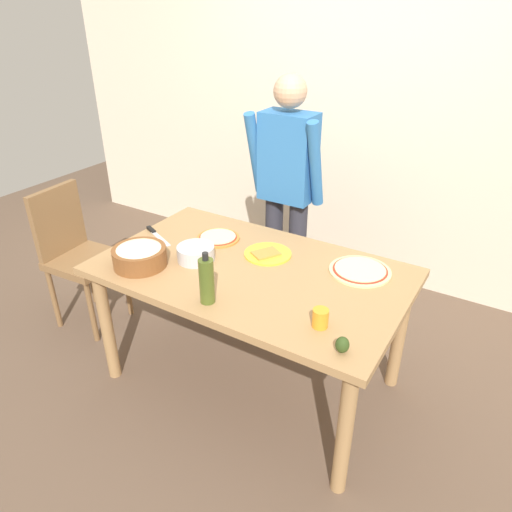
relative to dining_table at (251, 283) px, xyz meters
name	(u,v)px	position (x,y,z in m)	size (l,w,h in m)	color
ground	(252,378)	(0.00, 0.00, -0.67)	(8.00, 8.00, 0.00)	brown
wall_back	(368,108)	(0.00, 1.60, 0.63)	(5.60, 0.10, 2.60)	beige
dining_table	(251,283)	(0.00, 0.00, 0.00)	(1.60, 0.96, 0.76)	#A37A4C
person_cook	(287,186)	(-0.20, 0.76, 0.27)	(0.49, 0.25, 1.62)	#2D2D38
chair_wooden_left	(75,250)	(-1.32, -0.08, -0.13)	(0.43, 0.43, 0.95)	brown
pizza_raw_on_board	(360,270)	(0.50, 0.26, 0.10)	(0.32, 0.32, 0.02)	beige
pizza_cooked_on_tray	(218,238)	(-0.34, 0.19, 0.10)	(0.25, 0.25, 0.02)	#C67A33
plate_with_slice	(267,254)	(0.00, 0.17, 0.10)	(0.26, 0.26, 0.02)	gold
popcorn_bowl	(139,255)	(-0.51, -0.27, 0.15)	(0.28, 0.28, 0.11)	brown
mixing_bowl_steel	(196,253)	(-0.30, -0.08, 0.13)	(0.20, 0.20, 0.08)	#B7B7BC
olive_oil_bottle	(207,281)	(-0.01, -0.36, 0.20)	(0.07, 0.07, 0.26)	#47561E
cup_orange	(320,318)	(0.51, -0.27, 0.13)	(0.07, 0.07, 0.09)	orange
chef_knife	(156,234)	(-0.69, 0.04, 0.10)	(0.27, 0.14, 0.02)	silver
avocado	(342,345)	(0.66, -0.37, 0.13)	(0.06, 0.06, 0.07)	#2D4219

